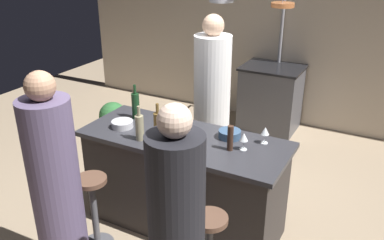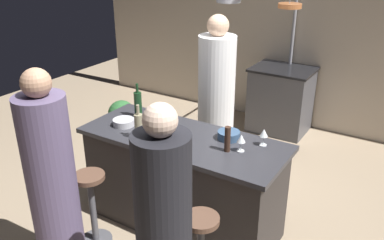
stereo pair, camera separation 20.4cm
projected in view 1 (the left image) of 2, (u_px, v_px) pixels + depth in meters
The scene contains 18 objects.
ground_plane at pixel (184, 223), 3.83m from camera, with size 9.00×9.00×0.00m, color gray.
back_wall at pixel (284, 31), 5.61m from camera, with size 6.40×0.16×2.60m, color #BCAD99.
kitchen_island at pixel (184, 182), 3.65m from camera, with size 1.80×0.72×0.90m.
stove_range at pixel (270, 98), 5.63m from camera, with size 0.80×0.64×0.89m.
chef at pixel (212, 107), 4.27m from camera, with size 0.38×0.38×1.79m.
guest_right at pixel (177, 237), 2.50m from camera, with size 0.35×0.35×1.64m.
bar_stool_left at pixel (94, 209), 3.40m from camera, with size 0.28×0.28×0.68m.
guest_left at pixel (57, 192), 2.92m from camera, with size 0.36×0.36×1.68m.
overhead_pot_rack at pixel (263, 13), 4.67m from camera, with size 0.90×1.48×2.17m.
potted_plant at pixel (113, 119), 5.34m from camera, with size 0.36×0.36×0.52m.
pepper_mill at pixel (230, 138), 3.21m from camera, with size 0.05×0.05×0.21m, color #382319.
wine_bottle_white at pixel (140, 127), 3.37m from camera, with size 0.07×0.07×0.30m.
wine_bottle_red at pixel (136, 105), 3.79m from camera, with size 0.07×0.07×0.33m.
wine_bottle_amber at pixel (158, 125), 3.40m from camera, with size 0.07×0.07×0.31m.
wine_glass_near_left_guest at pixel (244, 138), 3.21m from camera, with size 0.07×0.07×0.15m.
wine_glass_by_chef at pixel (265, 132), 3.32m from camera, with size 0.07×0.07×0.15m.
mixing_bowl_blue at pixel (230, 134), 3.44m from camera, with size 0.19×0.19×0.07m, color #334C6B.
mixing_bowl_steel at pixel (122, 124), 3.64m from camera, with size 0.19×0.19×0.06m, color #B7B7BC.
Camera 1 is at (1.53, -2.71, 2.43)m, focal length 38.17 mm.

